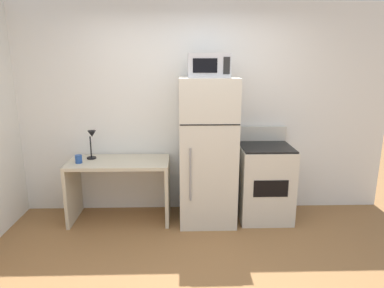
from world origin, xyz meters
The scene contains 8 objects.
ground_plane centered at (0.00, 0.00, 0.00)m, with size 12.00×12.00×0.00m, color olive.
wall_back_white centered at (0.00, 1.70, 1.30)m, with size 5.00×0.10×2.60m, color white.
desk centered at (-0.87, 1.34, 0.53)m, with size 1.19×0.58×0.75m.
desk_lamp centered at (-1.20, 1.42, 0.99)m, with size 0.14×0.12×0.35m.
coffee_mug centered at (-1.33, 1.26, 0.80)m, with size 0.08×0.08×0.10m, color #264C99.
refrigerator centered at (0.19, 1.30, 0.87)m, with size 0.66×0.68×1.74m.
microwave centered at (0.19, 1.28, 1.87)m, with size 0.46×0.35×0.26m.
oven_range centered at (0.90, 1.33, 0.47)m, with size 0.62×0.61×1.10m.
Camera 1 is at (-0.11, -2.60, 1.94)m, focal length 31.99 mm.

